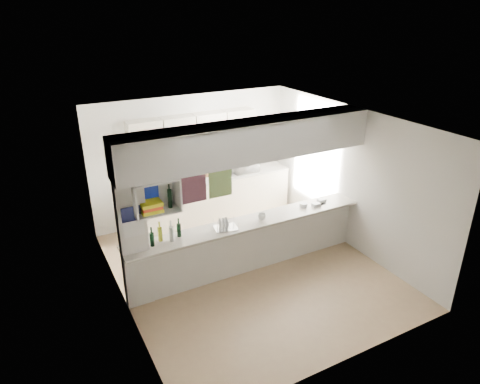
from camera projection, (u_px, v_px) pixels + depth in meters
floor at (248, 269)px, 7.39m from camera, size 4.80×4.80×0.00m
ceiling at (250, 121)px, 6.36m from camera, size 4.80×4.80×0.00m
wall_back at (192, 158)px, 8.82m from camera, size 4.20×0.00×4.20m
wall_left at (118, 230)px, 5.97m from camera, size 0.00×4.80×4.80m
wall_right at (350, 178)px, 7.78m from camera, size 0.00×4.80×4.80m
servery_partition at (239, 182)px, 6.66m from camera, size 4.20×0.50×2.60m
cubby_shelf at (154, 198)px, 5.98m from camera, size 0.65×0.35×0.50m
kitchen_run at (205, 182)px, 8.86m from camera, size 3.60×0.63×2.24m
microwave at (244, 164)px, 9.11m from camera, size 0.57×0.40×0.31m
bowl at (246, 155)px, 9.08m from camera, size 0.26×0.26×0.06m
dish_rack at (226, 224)px, 6.78m from camera, size 0.41×0.33×0.20m
cup at (262, 217)px, 7.04m from camera, size 0.17×0.17×0.10m
wine_bottles at (166, 234)px, 6.40m from camera, size 0.52×0.15×0.34m
plastic_tubs at (312, 204)px, 7.59m from camera, size 0.54×0.22×0.07m
utensil_jar at (179, 179)px, 8.56m from camera, size 0.10×0.10×0.13m
knife_block at (206, 173)px, 8.85m from camera, size 0.10×0.08×0.18m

